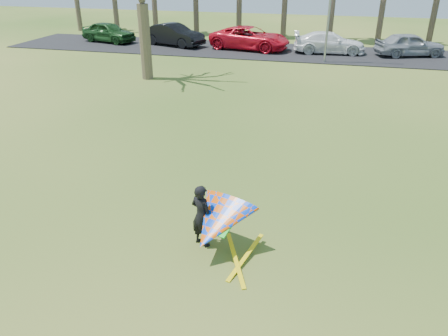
% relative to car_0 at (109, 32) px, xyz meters
% --- Properties ---
extents(ground, '(100.00, 100.00, 0.00)m').
position_rel_car_0_xyz_m(ground, '(15.99, -25.50, -0.88)').
color(ground, '#1B4C10').
rests_on(ground, ground).
extents(parking_strip, '(46.00, 7.00, 0.06)m').
position_rel_car_0_xyz_m(parking_strip, '(15.99, -0.50, -0.85)').
color(parking_strip, black).
rests_on(parking_strip, ground).
extents(car_0, '(5.12, 3.12, 1.63)m').
position_rel_car_0_xyz_m(car_0, '(0.00, 0.00, 0.00)').
color(car_0, '#1B431B').
rests_on(car_0, parking_strip).
extents(car_1, '(5.46, 3.35, 1.70)m').
position_rel_car_0_xyz_m(car_1, '(5.88, -0.20, 0.03)').
color(car_1, black).
rests_on(car_1, parking_strip).
extents(car_2, '(6.55, 3.88, 1.71)m').
position_rel_car_0_xyz_m(car_2, '(12.14, -0.24, 0.04)').
color(car_2, red).
rests_on(car_2, parking_strip).
extents(car_3, '(5.41, 2.62, 1.52)m').
position_rel_car_0_xyz_m(car_3, '(18.16, -0.28, -0.06)').
color(car_3, white).
rests_on(car_3, parking_strip).
extents(car_4, '(5.17, 3.35, 1.64)m').
position_rel_car_0_xyz_m(car_4, '(23.80, 0.06, 0.00)').
color(car_4, '#8E939A').
rests_on(car_4, parking_strip).
extents(kite_flyer, '(2.13, 2.39, 2.02)m').
position_rel_car_0_xyz_m(kite_flyer, '(16.39, -25.91, -0.03)').
color(kite_flyer, black).
rests_on(kite_flyer, ground).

